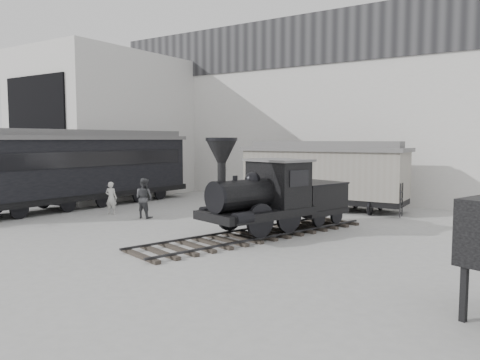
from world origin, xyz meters
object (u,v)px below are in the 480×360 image
Objects in this scene: locomotive at (271,200)px; visitor_a at (111,198)px; boxcar at (323,173)px; visitor_b at (144,198)px; passenger_coach at (81,168)px.

locomotive is 6.51× the size of visitor_a.
visitor_a is at bearing -162.35° from locomotive.
visitor_b is (-5.73, -7.34, -0.93)m from boxcar.
boxcar is 9.36m from visitor_b.
locomotive is 6.74m from visitor_b.
locomotive is 0.72× the size of passenger_coach.
boxcar is 5.46× the size of visitor_a.
boxcar is 12.95m from passenger_coach.
visitor_a is 0.86× the size of visitor_b.
locomotive is at bearing 0.46° from passenger_coach.
boxcar is 4.67× the size of visitor_b.
visitor_b is at bearing 162.15° from visitor_a.
boxcar reaches higher than visitor_a.
locomotive is 12.22m from passenger_coach.
boxcar is at bearing 114.65° from locomotive.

